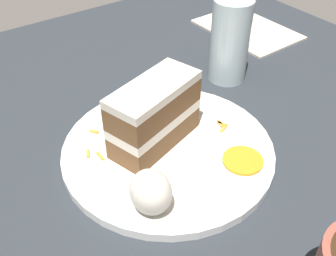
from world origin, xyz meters
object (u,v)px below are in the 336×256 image
cream_dollop (151,192)px  drinking_glass (229,46)px  menu_card (247,29)px  orange_garnish (243,160)px  plate (168,150)px  cake_slice (154,115)px

cream_dollop → drinking_glass: size_ratio=0.38×
menu_card → orange_garnish: bearing=43.6°
plate → menu_card: size_ratio=1.38×
plate → cream_dollop: size_ratio=5.35×
plate → cream_dollop: (0.07, -0.08, 0.03)m
menu_card → cake_slice: bearing=26.9°
plate → cream_dollop: bearing=-46.2°
plate → orange_garnish: bearing=37.0°
orange_garnish → menu_card: bearing=134.3°
cake_slice → cream_dollop: bearing=127.1°
menu_card → cream_dollop: bearing=32.4°
plate → drinking_glass: 0.22m
cream_dollop → drinking_glass: (-0.17, 0.27, 0.02)m
drinking_glass → menu_card: drinking_glass is taller
cake_slice → menu_card: size_ratio=0.68×
cake_slice → drinking_glass: size_ratio=1.00×
cream_dollop → drinking_glass: bearing=122.2°
plate → orange_garnish: 0.10m
cake_slice → cream_dollop: size_ratio=2.63×
cake_slice → menu_card: bearing=-78.7°
cake_slice → orange_garnish: 0.13m
cake_slice → cream_dollop: 0.12m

